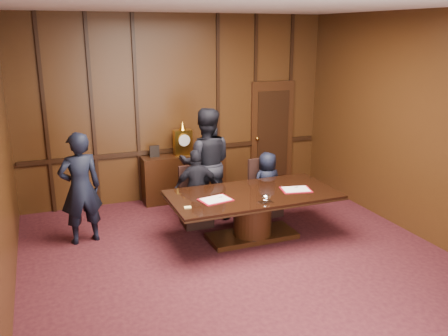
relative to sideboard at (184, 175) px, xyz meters
name	(u,v)px	position (x,y,z in m)	size (l,w,h in m)	color
room	(256,149)	(0.07, -3.12, 1.24)	(7.00, 7.04, 3.50)	black
sideboard	(184,175)	(0.00, 0.00, 0.00)	(1.60, 0.45, 1.54)	black
conference_table	(253,208)	(0.48, -2.16, 0.02)	(2.62, 1.32, 0.76)	black
folder_left	(216,200)	(-0.18, -2.25, 0.28)	(0.51, 0.41, 0.02)	maroon
folder_right	(296,190)	(1.17, -2.28, 0.28)	(0.52, 0.42, 0.02)	maroon
inkstand	(266,199)	(0.48, -2.61, 0.33)	(0.20, 0.14, 0.12)	white
notepad	(188,207)	(-0.66, -2.40, 0.28)	(0.10, 0.07, 0.01)	#FFDB7C
chair_left	(196,208)	(-0.17, -1.28, -0.19)	(0.50, 0.50, 0.99)	black
chair_right	(265,198)	(1.12, -1.28, -0.19)	(0.52, 0.52, 0.99)	black
signatory_left	(197,189)	(-0.17, -1.36, 0.18)	(0.78, 0.32, 1.32)	black
signatory_right	(267,184)	(1.13, -1.36, 0.09)	(0.57, 0.37, 1.16)	black
witness_left	(80,188)	(-2.02, -1.30, 0.39)	(0.64, 0.42, 1.75)	black
witness_right	(206,164)	(0.11, -1.00, 0.48)	(0.94, 0.73, 1.94)	black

